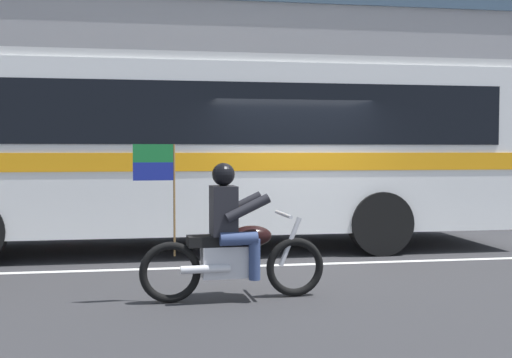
% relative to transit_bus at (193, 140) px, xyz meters
% --- Properties ---
extents(ground_plane, '(60.00, 60.00, 0.00)m').
position_rel_transit_bus_xyz_m(ground_plane, '(1.52, -1.19, -1.88)').
color(ground_plane, '#2B2B2D').
extents(sidewalk_curb, '(28.00, 3.80, 0.15)m').
position_rel_transit_bus_xyz_m(sidewalk_curb, '(1.52, 3.91, -1.81)').
color(sidewalk_curb, '#B7B2A8').
rests_on(sidewalk_curb, ground_plane).
extents(lane_center_stripe, '(26.60, 0.14, 0.01)m').
position_rel_transit_bus_xyz_m(lane_center_stripe, '(1.52, -1.79, -1.88)').
color(lane_center_stripe, silver).
rests_on(lane_center_stripe, ground_plane).
extents(office_building_facade, '(28.00, 0.89, 9.10)m').
position_rel_transit_bus_xyz_m(office_building_facade, '(1.52, 6.19, 2.68)').
color(office_building_facade, gray).
rests_on(office_building_facade, ground_plane).
extents(transit_bus, '(10.78, 2.66, 3.22)m').
position_rel_transit_bus_xyz_m(transit_bus, '(0.00, 0.00, 0.00)').
color(transit_bus, white).
rests_on(transit_bus, ground_plane).
extents(motorcycle_with_rider, '(2.19, 0.64, 1.78)m').
position_rel_transit_bus_xyz_m(motorcycle_with_rider, '(0.20, -3.81, -1.22)').
color(motorcycle_with_rider, black).
rests_on(motorcycle_with_rider, ground_plane).
extents(fire_hydrant, '(0.22, 0.30, 0.75)m').
position_rel_transit_bus_xyz_m(fire_hydrant, '(-2.41, 2.53, -1.36)').
color(fire_hydrant, red).
rests_on(fire_hydrant, sidewalk_curb).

